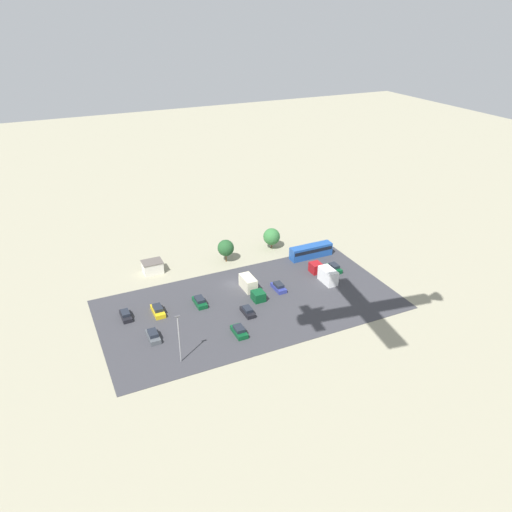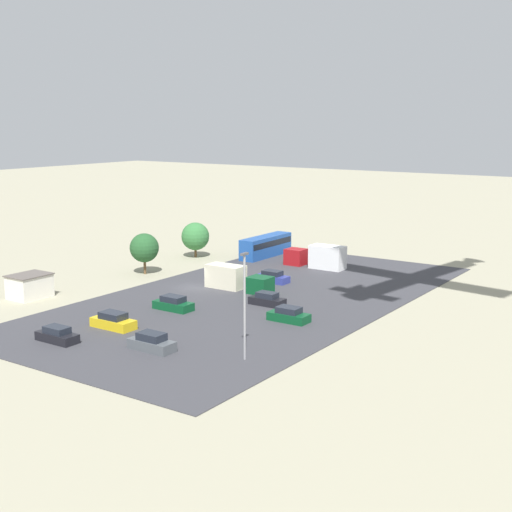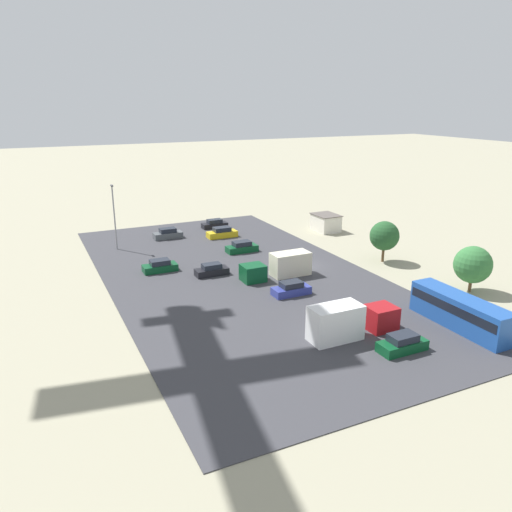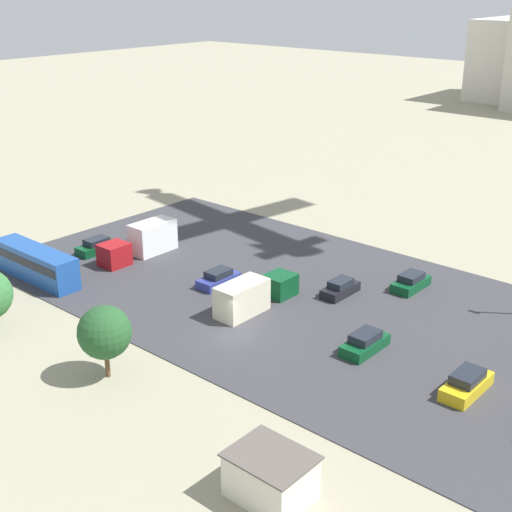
{
  "view_description": "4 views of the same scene",
  "coord_description": "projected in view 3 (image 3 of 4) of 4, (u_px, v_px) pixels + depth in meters",
  "views": [
    {
      "loc": [
        35.76,
        88.41,
        55.67
      ],
      "look_at": [
        7.06,
        27.12,
        21.01
      ],
      "focal_mm": 35.0,
      "sensor_mm": 36.0,
      "label": 1
    },
    {
      "loc": [
        66.74,
        54.97,
        20.59
      ],
      "look_at": [
        -3.37,
        7.18,
        4.28
      ],
      "focal_mm": 50.0,
      "sensor_mm": 36.0,
      "label": 2
    },
    {
      "loc": [
        -53.25,
        32.53,
        20.95
      ],
      "look_at": [
        -3.63,
        8.92,
        3.68
      ],
      "focal_mm": 35.0,
      "sensor_mm": 36.0,
      "label": 3
    },
    {
      "loc": [
        35.28,
        -37.52,
        27.3
      ],
      "look_at": [
        -2.65,
        5.93,
        4.58
      ],
      "focal_mm": 50.0,
      "sensor_mm": 36.0,
      "label": 4
    }
  ],
  "objects": [
    {
      "name": "parked_car_7",
      "position": [
        160.0,
        266.0,
        63.3
      ],
      "size": [
        1.97,
        4.29,
        1.52
      ],
      "rotation": [
        0.0,
        0.0,
        3.14
      ],
      "color": "#0C4723",
      "rests_on": "ground"
    },
    {
      "name": "light_pole_lot_centre",
      "position": [
        114.0,
        215.0,
        71.27
      ],
      "size": [
        0.9,
        0.28,
        9.43
      ],
      "color": "gray",
      "rests_on": "ground"
    },
    {
      "name": "parked_truck_0",
      "position": [
        280.0,
        266.0,
        61.2
      ],
      "size": [
        2.42,
        8.87,
        2.87
      ],
      "color": "#0C4723",
      "rests_on": "ground"
    },
    {
      "name": "parked_car_1",
      "position": [
        291.0,
        289.0,
        55.73
      ],
      "size": [
        1.91,
        4.29,
        1.52
      ],
      "rotation": [
        0.0,
        0.0,
        3.14
      ],
      "color": "navy",
      "rests_on": "ground"
    },
    {
      "name": "bus",
      "position": [
        460.0,
        311.0,
        47.44
      ],
      "size": [
        10.72,
        2.54,
        3.1
      ],
      "rotation": [
        0.0,
        0.0,
        1.57
      ],
      "color": "#1E4C9E",
      "rests_on": "ground"
    },
    {
      "name": "tree_apron_mid",
      "position": [
        473.0,
        265.0,
        56.02
      ],
      "size": [
        4.21,
        4.21,
        5.34
      ],
      "color": "brown",
      "rests_on": "ground"
    },
    {
      "name": "shed_building",
      "position": [
        326.0,
        223.0,
        82.85
      ],
      "size": [
        4.6,
        3.7,
        2.81
      ],
      "color": "silver",
      "rests_on": "ground"
    },
    {
      "name": "parked_car_3",
      "position": [
        242.0,
        247.0,
        71.37
      ],
      "size": [
        1.95,
        4.48,
        1.56
      ],
      "rotation": [
        0.0,
        0.0,
        3.14
      ],
      "color": "#0C4723",
      "rests_on": "ground"
    },
    {
      "name": "parked_car_4",
      "position": [
        168.0,
        234.0,
        78.35
      ],
      "size": [
        1.89,
        4.44,
        1.63
      ],
      "color": "#4C5156",
      "rests_on": "ground"
    },
    {
      "name": "parked_car_5",
      "position": [
        402.0,
        344.0,
        43.2
      ],
      "size": [
        1.89,
        4.4,
        1.57
      ],
      "color": "#0C4723",
      "rests_on": "ground"
    },
    {
      "name": "parked_truck_1",
      "position": [
        349.0,
        321.0,
        45.58
      ],
      "size": [
        2.44,
        8.92,
        3.27
      ],
      "rotation": [
        0.0,
        0.0,
        3.14
      ],
      "color": "maroon",
      "rests_on": "ground"
    },
    {
      "name": "parking_lot_surface",
      "position": [
        240.0,
        277.0,
        61.62
      ],
      "size": [
        60.6,
        31.23,
        0.08
      ],
      "color": "#38383D",
      "rests_on": "ground"
    },
    {
      "name": "parked_car_6",
      "position": [
        212.0,
        270.0,
        61.92
      ],
      "size": [
        1.75,
        4.11,
        1.47
      ],
      "rotation": [
        0.0,
        0.0,
        3.14
      ],
      "color": "black",
      "rests_on": "ground"
    },
    {
      "name": "parked_car_2",
      "position": [
        222.0,
        233.0,
        78.99
      ],
      "size": [
        1.97,
        4.74,
        1.62
      ],
      "rotation": [
        0.0,
        0.0,
        3.14
      ],
      "color": "gold",
      "rests_on": "ground"
    },
    {
      "name": "ground_plane",
      "position": [
        305.0,
        266.0,
        65.48
      ],
      "size": [
        400.0,
        400.0,
        0.0
      ],
      "primitive_type": "plane",
      "color": "gray"
    },
    {
      "name": "parked_car_0",
      "position": [
        215.0,
        224.0,
        84.78
      ],
      "size": [
        1.77,
        4.32,
        1.47
      ],
      "rotation": [
        0.0,
        0.0,
        3.14
      ],
      "color": "black",
      "rests_on": "ground"
    },
    {
      "name": "tree_near_shed",
      "position": [
        384.0,
        236.0,
        66.44
      ],
      "size": [
        3.92,
        3.92,
        5.56
      ],
      "color": "brown",
      "rests_on": "ground"
    }
  ]
}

